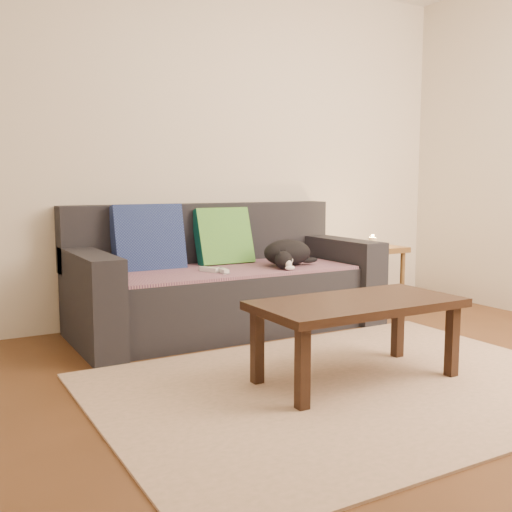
% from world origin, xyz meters
% --- Properties ---
extents(ground, '(4.50, 4.50, 0.00)m').
position_xyz_m(ground, '(0.00, 0.00, 0.00)').
color(ground, brown).
rests_on(ground, ground).
extents(back_wall, '(4.50, 0.04, 2.60)m').
position_xyz_m(back_wall, '(0.00, 2.00, 1.30)').
color(back_wall, beige).
rests_on(back_wall, ground).
extents(sofa, '(2.10, 0.94, 0.87)m').
position_xyz_m(sofa, '(0.00, 1.57, 0.31)').
color(sofa, '#232328').
rests_on(sofa, ground).
extents(throw_blanket, '(1.66, 0.74, 0.02)m').
position_xyz_m(throw_blanket, '(0.00, 1.48, 0.43)').
color(throw_blanket, '#402546').
rests_on(throw_blanket, sofa).
extents(cushion_navy, '(0.49, 0.22, 0.50)m').
position_xyz_m(cushion_navy, '(-0.49, 1.74, 0.63)').
color(cushion_navy, navy).
rests_on(cushion_navy, throw_blanket).
extents(cushion_green, '(0.41, 0.23, 0.43)m').
position_xyz_m(cushion_green, '(0.08, 1.74, 0.63)').
color(cushion_green, '#0C5140').
rests_on(cushion_green, throw_blanket).
extents(cat, '(0.43, 0.40, 0.19)m').
position_xyz_m(cat, '(0.40, 1.37, 0.53)').
color(cat, black).
rests_on(cat, throw_blanket).
extents(wii_remote_a, '(0.05, 0.15, 0.03)m').
position_xyz_m(wii_remote_a, '(-0.14, 1.31, 0.46)').
color(wii_remote_a, white).
rests_on(wii_remote_a, throw_blanket).
extents(wii_remote_b, '(0.09, 0.15, 0.03)m').
position_xyz_m(wii_remote_b, '(-0.20, 1.39, 0.46)').
color(wii_remote_b, white).
rests_on(wii_remote_b, throw_blanket).
extents(side_table, '(0.42, 0.42, 0.52)m').
position_xyz_m(side_table, '(1.27, 1.49, 0.43)').
color(side_table, brown).
rests_on(side_table, ground).
extents(candle, '(0.06, 0.06, 0.09)m').
position_xyz_m(candle, '(1.27, 1.49, 0.56)').
color(candle, beige).
rests_on(candle, side_table).
extents(rug, '(2.50, 1.80, 0.01)m').
position_xyz_m(rug, '(0.00, 0.15, 0.01)').
color(rug, tan).
rests_on(rug, ground).
extents(coffee_table, '(1.07, 0.54, 0.43)m').
position_xyz_m(coffee_table, '(0.08, 0.21, 0.37)').
color(coffee_table, black).
rests_on(coffee_table, rug).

